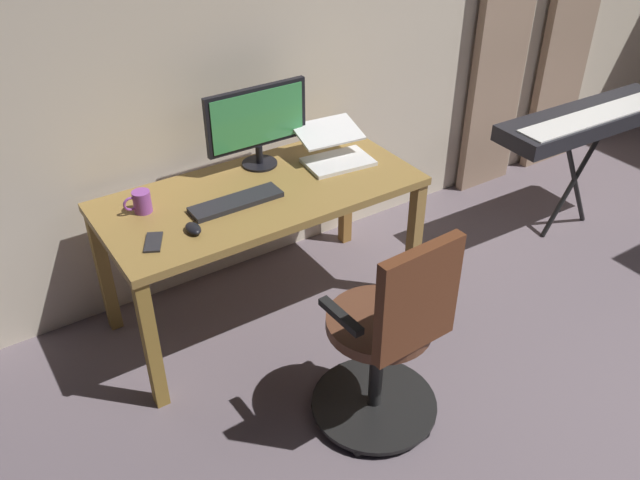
# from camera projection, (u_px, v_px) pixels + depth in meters

# --- Properties ---
(back_room_partition) EXTENTS (5.72, 0.10, 2.51)m
(back_room_partition) POSITION_uv_depth(u_px,v_px,m) (425.00, 10.00, 3.85)
(back_room_partition) COLOR beige
(back_room_partition) RESTS_ON ground
(curtain_left_panel) EXTENTS (0.45, 0.06, 2.32)m
(curtain_left_panel) POSITION_uv_depth(u_px,v_px,m) (576.00, 1.00, 4.38)
(curtain_left_panel) COLOR tan
(curtain_left_panel) RESTS_ON ground
(curtain_right_panel) EXTENTS (0.44, 0.06, 2.32)m
(curtain_right_panel) POSITION_uv_depth(u_px,v_px,m) (507.00, 16.00, 4.09)
(curtain_right_panel) COLOR tan
(curtain_right_panel) RESTS_ON ground
(desk) EXTENTS (1.53, 0.71, 0.73)m
(desk) POSITION_uv_depth(u_px,v_px,m) (261.00, 206.00, 3.21)
(desk) COLOR olive
(desk) RESTS_ON ground
(office_chair) EXTENTS (0.56, 0.56, 1.00)m
(office_chair) POSITION_uv_depth(u_px,v_px,m) (389.00, 341.00, 2.68)
(office_chair) COLOR black
(office_chair) RESTS_ON ground
(computer_monitor) EXTENTS (0.54, 0.18, 0.41)m
(computer_monitor) POSITION_uv_depth(u_px,v_px,m) (257.00, 121.00, 3.24)
(computer_monitor) COLOR black
(computer_monitor) RESTS_ON desk
(computer_keyboard) EXTENTS (0.44, 0.12, 0.02)m
(computer_keyboard) POSITION_uv_depth(u_px,v_px,m) (236.00, 202.00, 3.04)
(computer_keyboard) COLOR #232328
(computer_keyboard) RESTS_ON desk
(laptop) EXTENTS (0.37, 0.37, 0.16)m
(laptop) POSITION_uv_depth(u_px,v_px,m) (334.00, 151.00, 3.38)
(laptop) COLOR white
(laptop) RESTS_ON desk
(computer_mouse) EXTENTS (0.06, 0.10, 0.04)m
(computer_mouse) POSITION_uv_depth(u_px,v_px,m) (193.00, 228.00, 2.85)
(computer_mouse) COLOR black
(computer_mouse) RESTS_ON desk
(cell_phone_face_up) EXTENTS (0.13, 0.16, 0.01)m
(cell_phone_face_up) POSITION_uv_depth(u_px,v_px,m) (153.00, 242.00, 2.78)
(cell_phone_face_up) COLOR #232328
(cell_phone_face_up) RESTS_ON desk
(mug_tea) EXTENTS (0.13, 0.08, 0.10)m
(mug_tea) POSITION_uv_depth(u_px,v_px,m) (141.00, 202.00, 2.97)
(mug_tea) COLOR purple
(mug_tea) RESTS_ON desk
(piano_keyboard) EXTENTS (1.23, 0.36, 0.80)m
(piano_keyboard) POSITION_uv_depth(u_px,v_px,m) (589.00, 121.00, 3.81)
(piano_keyboard) COLOR black
(piano_keyboard) RESTS_ON ground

